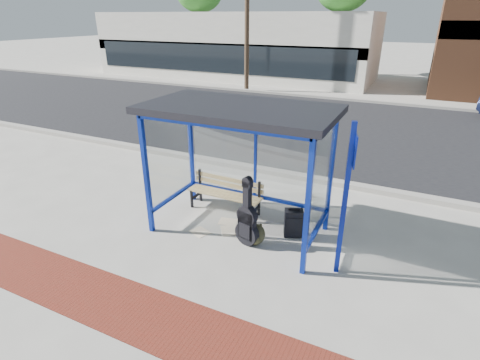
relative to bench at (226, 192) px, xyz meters
The scene contains 17 objects.
ground 0.95m from the bench, 45.34° to the right, with size 120.00×120.00×0.00m, color #B2ADA0.
brick_paver_strip 3.29m from the bench, 79.43° to the right, with size 60.00×1.00×0.01m, color maroon.
curb_near 2.40m from the bench, 75.39° to the left, with size 60.00×0.25×0.12m, color gray.
street_asphalt 7.43m from the bench, 85.37° to the left, with size 60.00×10.00×0.00m, color black.
curb_far 12.51m from the bench, 87.26° to the left, with size 60.00×0.25×0.12m, color gray.
far_sidewalk 14.41m from the bench, 87.62° to the left, with size 60.00×4.00×0.01m, color #B2ADA0.
bus_shelter 1.83m from the bench, 41.77° to the right, with size 3.30×1.80×2.42m.
storefront_white 19.37m from the bench, 115.80° to the left, with size 18.00×6.04×4.00m.
utility_pole_west 14.37m from the bench, 112.89° to the left, with size 1.60×0.24×8.00m.
bench is the anchor object (origin of this frame).
guitar_bag 1.36m from the bench, 46.29° to the right, with size 0.47×0.23×1.25m.
suitcase 1.65m from the bench, 12.71° to the right, with size 0.39×0.32×0.59m.
backpack 1.44m from the bench, 39.55° to the right, with size 0.36×0.34×0.38m.
sign_post 2.97m from the bench, 22.61° to the right, with size 0.14×0.31×2.49m.
newspaper_a 0.66m from the bench, 58.33° to the right, with size 0.36×0.28×0.01m, color white.
newspaper_b 1.10m from the bench, 92.05° to the right, with size 0.35×0.28×0.01m, color white.
newspaper_c 0.95m from the bench, 57.96° to the right, with size 0.40×0.31×0.01m, color white.
Camera 1 is at (2.72, -5.63, 3.81)m, focal length 28.00 mm.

